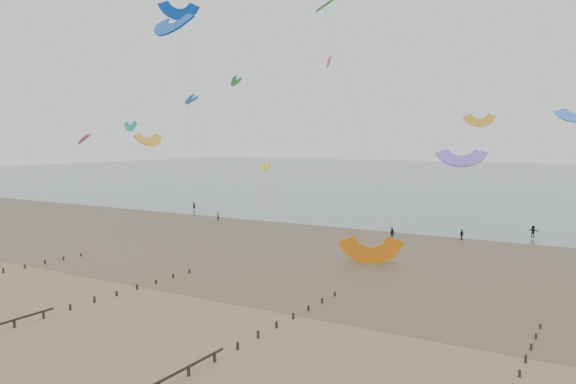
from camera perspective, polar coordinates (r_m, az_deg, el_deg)
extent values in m
plane|color=brown|center=(58.92, -20.75, -9.64)|extent=(500.00, 500.00, 0.00)
plane|color=#475654|center=(239.91, 19.87, 1.49)|extent=(500.00, 500.00, 0.00)
plane|color=#473A28|center=(84.63, -1.84, -4.77)|extent=(500.00, 500.00, 0.00)
ellipsoid|color=slate|center=(86.27, -16.78, -4.81)|extent=(23.60, 14.36, 0.01)
ellipsoid|color=slate|center=(81.61, 6.46, -5.19)|extent=(33.64, 18.32, 0.01)
ellipsoid|color=slate|center=(114.35, -17.61, -2.37)|extent=(26.95, 14.22, 0.01)
cube|color=black|center=(70.87, -26.95, -7.17)|extent=(0.16, 0.16, 0.57)
cube|color=black|center=(72.27, -25.17, -6.88)|extent=(0.16, 0.16, 0.54)
cube|color=black|center=(73.74, -23.47, -6.58)|extent=(0.16, 0.16, 0.51)
cube|color=black|center=(75.27, -21.84, -6.30)|extent=(0.16, 0.16, 0.48)
cube|color=black|center=(76.86, -20.28, -6.02)|extent=(0.16, 0.16, 0.45)
cube|color=black|center=(50.65, -26.05, -11.96)|extent=(0.16, 0.16, 0.68)
cube|color=black|center=(52.06, -23.58, -11.41)|extent=(0.16, 0.16, 0.65)
cube|color=black|center=(53.56, -21.26, -10.87)|extent=(0.16, 0.16, 0.62)
cube|color=black|center=(55.15, -19.07, -10.34)|extent=(0.16, 0.16, 0.59)
cube|color=black|center=(56.82, -17.02, -9.84)|extent=(0.16, 0.16, 0.57)
cube|color=black|center=(58.56, -15.09, -9.35)|extent=(0.16, 0.16, 0.54)
cube|color=black|center=(60.36, -13.28, -8.88)|extent=(0.16, 0.16, 0.51)
cube|color=black|center=(62.22, -11.58, -8.42)|extent=(0.16, 0.16, 0.48)
cube|color=black|center=(64.13, -9.98, -7.99)|extent=(0.16, 0.16, 0.45)
cube|color=black|center=(37.67, -10.07, -17.54)|extent=(0.16, 0.16, 0.68)
cube|color=black|center=(39.55, -7.47, -16.38)|extent=(0.16, 0.16, 0.65)
cube|color=black|center=(41.51, -5.15, -15.31)|extent=(0.16, 0.16, 0.62)
cube|color=black|center=(43.54, -3.06, -14.31)|extent=(0.16, 0.16, 0.59)
cube|color=black|center=(45.63, -1.17, -13.39)|extent=(0.16, 0.16, 0.57)
cube|color=black|center=(47.78, 0.54, -12.53)|extent=(0.16, 0.16, 0.54)
cube|color=black|center=(49.97, 2.09, -11.74)|extent=(0.16, 0.16, 0.51)
cube|color=black|center=(52.20, 3.49, -11.01)|extent=(0.16, 0.16, 0.48)
cube|color=black|center=(54.47, 4.78, -10.34)|extent=(0.16, 0.16, 0.45)
cube|color=black|center=(39.80, 22.47, -16.68)|extent=(0.16, 0.16, 0.57)
cube|color=black|center=(42.25, 23.00, -15.41)|extent=(0.16, 0.16, 0.54)
cube|color=black|center=(44.71, 23.47, -14.28)|extent=(0.16, 0.16, 0.51)
cube|color=black|center=(47.19, 23.89, -13.27)|extent=(0.16, 0.16, 0.48)
cube|color=black|center=(49.69, 24.26, -12.36)|extent=(0.16, 0.16, 0.45)
imported|color=black|center=(104.01, -7.11, -2.48)|extent=(0.68, 0.63, 1.57)
imported|color=black|center=(120.85, -9.53, -1.38)|extent=(0.72, 0.58, 1.72)
imported|color=black|center=(93.96, 23.64, -3.66)|extent=(1.68, 1.34, 1.79)
imported|color=black|center=(87.42, 17.24, -4.15)|extent=(0.65, 1.03, 1.63)
imported|color=black|center=(85.55, 10.55, -4.17)|extent=(0.91, 0.75, 1.72)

